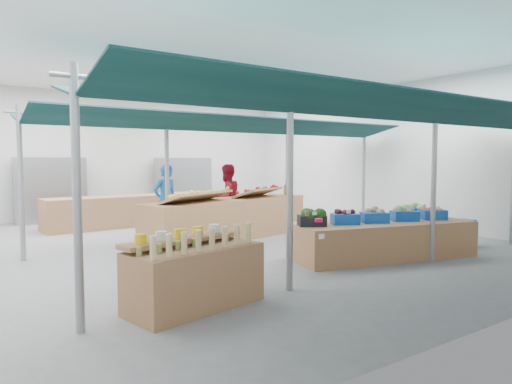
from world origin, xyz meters
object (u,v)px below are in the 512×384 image
Objects in this scene: fruit_counter at (229,219)px; vendor_left at (165,201)px; veg_counter at (383,240)px; crate_stack at (463,233)px; vendor_right at (227,198)px; bottle_shelf at (193,274)px.

vendor_left is at bearing 125.42° from fruit_counter.
veg_counter reaches higher than crate_stack.
bottle_shelf is at bearing 43.35° from vendor_right.
fruit_counter is 5.46m from crate_stack.
vendor_left reaches higher than crate_stack.
vendor_left is at bearing 135.78° from crate_stack.
crate_stack is (2.47, -0.22, -0.06)m from veg_counter.
crate_stack is at bearing 111.49° from vendor_right.
vendor_left is (-5.08, 4.94, 0.62)m from crate_stack.
fruit_counter is at bearing 135.27° from crate_stack.
bottle_shelf is 0.53× the size of veg_counter.
fruit_counter reaches higher than crate_stack.
bottle_shelf is 5.72m from vendor_left.
veg_counter is at bearing 87.62° from vendor_right.
vendor_right reaches higher than fruit_counter.
fruit_counter is 2.50× the size of vendor_left.
vendor_right is at bearing 49.32° from fruit_counter.
vendor_left is (-2.61, 4.72, 0.56)m from veg_counter.
fruit_counter reaches higher than veg_counter.
fruit_counter is 1.68m from vendor_left.
vendor_right is (1.80, 0.00, 0.00)m from vendor_left.
crate_stack is 0.33× the size of vendor_right.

